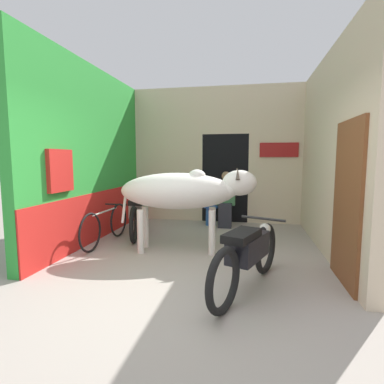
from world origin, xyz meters
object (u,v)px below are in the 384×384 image
object	(u,v)px
motorcycle_far	(138,212)
plastic_stool	(211,215)
bicycle	(106,225)
cow	(185,192)
shopkeeper_seated	(226,198)
motorcycle_near	(248,253)

from	to	relation	value
motorcycle_far	plastic_stool	xyz separation A→B (m)	(1.34, 1.09, -0.22)
bicycle	cow	bearing A→B (deg)	-6.07
motorcycle_far	shopkeeper_seated	bearing A→B (deg)	30.54
bicycle	plastic_stool	size ratio (longest dim) A/B	3.78
cow	motorcycle_far	bearing A→B (deg)	141.73
shopkeeper_seated	plastic_stool	bearing A→B (deg)	164.18
cow	motorcycle_far	xyz separation A→B (m)	(-1.16, 0.92, -0.55)
cow	shopkeeper_seated	world-z (taller)	cow
cow	bicycle	distance (m)	1.65
shopkeeper_seated	cow	bearing A→B (deg)	-105.30
motorcycle_near	cow	bearing A→B (deg)	128.26
cow	motorcycle_near	size ratio (longest dim) A/B	1.24
motorcycle_near	motorcycle_far	xyz separation A→B (m)	(-2.21, 2.24, 0.01)
motorcycle_near	plastic_stool	xyz separation A→B (m)	(-0.87, 3.34, -0.21)
motorcycle_near	bicycle	xyz separation A→B (m)	(-2.55, 1.49, -0.11)
motorcycle_far	motorcycle_near	bearing A→B (deg)	-45.44
bicycle	plastic_stool	world-z (taller)	bicycle
bicycle	shopkeeper_seated	bearing A→B (deg)	40.92
motorcycle_far	bicycle	xyz separation A→B (m)	(-0.34, -0.76, -0.11)
bicycle	plastic_stool	bearing A→B (deg)	47.79
bicycle	plastic_stool	distance (m)	2.50
shopkeeper_seated	bicycle	bearing A→B (deg)	-139.08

